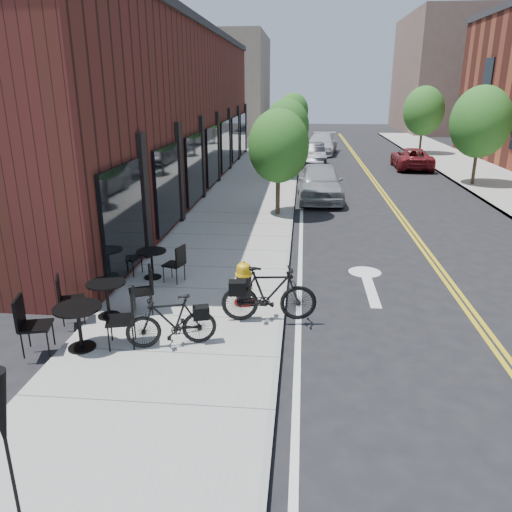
{
  "coord_description": "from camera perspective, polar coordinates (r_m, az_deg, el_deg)",
  "views": [
    {
      "loc": [
        0.29,
        -9.2,
        4.6
      ],
      "look_at": [
        -0.7,
        1.39,
        1.0
      ],
      "focal_mm": 35.0,
      "sensor_mm": 36.0,
      "label": 1
    }
  ],
  "objects": [
    {
      "name": "tree_near_a",
      "position": [
        18.33,
        2.59,
        12.43
      ],
      "size": [
        2.2,
        2.2,
        3.81
      ],
      "color": "#382B1E",
      "rests_on": "sidewalk_near"
    },
    {
      "name": "bicycle_left",
      "position": [
        9.19,
        -9.66,
        -7.33
      ],
      "size": [
        1.7,
        0.92,
        0.98
      ],
      "primitive_type": "imported",
      "rotation": [
        0.0,
        0.0,
        -1.28
      ],
      "color": "black",
      "rests_on": "sidewalk_near"
    },
    {
      "name": "bg_building_left",
      "position": [
        57.8,
        -3.07,
        19.08
      ],
      "size": [
        8.0,
        14.0,
        10.0
      ],
      "primitive_type": "cube",
      "color": "#726656",
      "rests_on": "ground"
    },
    {
      "name": "bistro_set_b",
      "position": [
        10.61,
        -16.67,
        -4.21
      ],
      "size": [
        1.84,
        1.15,
        0.98
      ],
      "rotation": [
        0.0,
        0.0,
        0.42
      ],
      "color": "black",
      "rests_on": "sidewalk_near"
    },
    {
      "name": "bicycle_right",
      "position": [
        9.98,
        1.52,
        -4.35
      ],
      "size": [
        1.97,
        0.76,
        1.15
      ],
      "primitive_type": "imported",
      "rotation": [
        0.0,
        0.0,
        1.69
      ],
      "color": "black",
      "rests_on": "sidewalk_near"
    },
    {
      "name": "bistro_set_a",
      "position": [
        9.49,
        -19.59,
        -7.06
      ],
      "size": [
        2.01,
        1.04,
        1.06
      ],
      "rotation": [
        0.0,
        0.0,
        0.26
      ],
      "color": "black",
      "rests_on": "sidewalk_near"
    },
    {
      "name": "bistro_set_c",
      "position": [
        12.52,
        -11.82,
        -0.46
      ],
      "size": [
        1.74,
        0.92,
        0.91
      ],
      "rotation": [
        0.0,
        0.0,
        -0.31
      ],
      "color": "black",
      "rests_on": "sidewalk_near"
    },
    {
      "name": "tree_far_b",
      "position": [
        26.58,
        24.29,
        13.79
      ],
      "size": [
        2.8,
        2.8,
        4.62
      ],
      "color": "#382B1E",
      "rests_on": "sidewalk_far"
    },
    {
      "name": "patio_umbrella",
      "position": [
        5.56,
        -27.01,
        -16.76
      ],
      "size": [
        0.33,
        0.33,
        2.02
      ],
      "color": "black",
      "rests_on": "sidewalk_near"
    },
    {
      "name": "parked_car_a",
      "position": [
        21.66,
        7.3,
        8.38
      ],
      "size": [
        1.96,
        4.61,
        1.55
      ],
      "primitive_type": "imported",
      "rotation": [
        0.0,
        0.0,
        0.03
      ],
      "color": "#979B9F",
      "rests_on": "ground"
    },
    {
      "name": "building_near",
      "position": [
        24.2,
        -11.39,
        15.75
      ],
      "size": [
        5.0,
        28.0,
        7.0
      ],
      "primitive_type": "cube",
      "color": "#461E16",
      "rests_on": "ground"
    },
    {
      "name": "parked_car_c",
      "position": [
        37.3,
        7.47,
        12.59
      ],
      "size": [
        2.68,
        5.25,
        1.46
      ],
      "primitive_type": "imported",
      "rotation": [
        0.0,
        0.0,
        -0.13
      ],
      "color": "#BABBC0",
      "rests_on": "ground"
    },
    {
      "name": "parked_car_far",
      "position": [
        31.53,
        17.36,
        10.61
      ],
      "size": [
        2.19,
        4.49,
        1.23
      ],
      "primitive_type": "imported",
      "rotation": [
        0.0,
        0.0,
        3.11
      ],
      "color": "maroon",
      "rests_on": "ground"
    },
    {
      "name": "bg_building_right",
      "position": [
        61.27,
        21.4,
        18.81
      ],
      "size": [
        10.0,
        16.0,
        12.0
      ],
      "primitive_type": "cube",
      "color": "brown",
      "rests_on": "ground"
    },
    {
      "name": "ground",
      "position": [
        10.29,
        3.18,
        -7.89
      ],
      "size": [
        120.0,
        120.0,
        0.0
      ],
      "primitive_type": "plane",
      "color": "black",
      "rests_on": "ground"
    },
    {
      "name": "sidewalk_near",
      "position": [
        19.87,
        -1.43,
        5.48
      ],
      "size": [
        4.0,
        70.0,
        0.12
      ],
      "primitive_type": "cube",
      "color": "#9E9B93",
      "rests_on": "ground"
    },
    {
      "name": "parked_car_b",
      "position": [
        31.37,
        6.36,
        11.45
      ],
      "size": [
        1.74,
        4.35,
        1.41
      ],
      "primitive_type": "imported",
      "rotation": [
        0.0,
        0.0,
        0.06
      ],
      "color": "black",
      "rests_on": "ground"
    },
    {
      "name": "tree_near_d",
      "position": [
        42.25,
        4.3,
        16.2
      ],
      "size": [
        2.4,
        2.4,
        4.11
      ],
      "color": "#382B1E",
      "rests_on": "sidewalk_near"
    },
    {
      "name": "tree_near_c",
      "position": [
        34.28,
        3.99,
        15.19
      ],
      "size": [
        2.1,
        2.1,
        3.67
      ],
      "color": "#382B1E",
      "rests_on": "sidewalk_near"
    },
    {
      "name": "tree_far_c",
      "position": [
        38.15,
        18.62,
        15.46
      ],
      "size": [
        2.8,
        2.8,
        4.62
      ],
      "color": "#382B1E",
      "rests_on": "sidewalk_far"
    },
    {
      "name": "tree_near_b",
      "position": [
        26.29,
        3.5,
        14.55
      ],
      "size": [
        2.3,
        2.3,
        3.98
      ],
      "color": "#382B1E",
      "rests_on": "sidewalk_near"
    },
    {
      "name": "fire_hydrant",
      "position": [
        10.79,
        -1.4,
        -3.18
      ],
      "size": [
        0.51,
        0.51,
        0.98
      ],
      "rotation": [
        0.0,
        0.0,
        0.21
      ],
      "color": "maroon",
      "rests_on": "sidewalk_near"
    }
  ]
}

